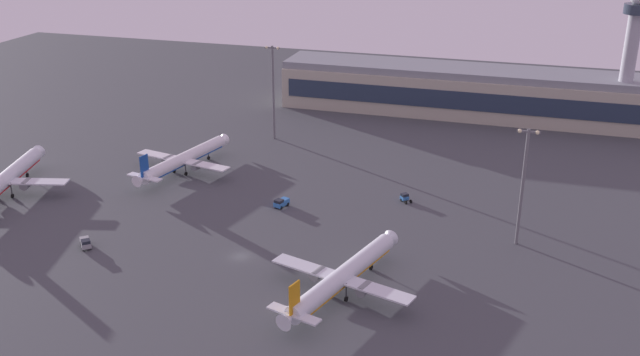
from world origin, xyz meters
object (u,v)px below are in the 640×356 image
Objects in this scene: airplane_terminal_side at (342,277)px; airplane_near_gate at (5,180)px; pushback_tug at (405,197)px; control_tower at (631,50)px; apron_light_central at (523,180)px; baggage_tractor at (85,243)px; maintenance_van at (281,203)px; airplane_taxiway_distant at (183,159)px; apron_light_west at (273,87)px.

airplane_near_gate is at bearing -176.70° from airplane_terminal_side.
pushback_tug is at bearing 102.47° from airplane_terminal_side.
airplane_near_gate is at bearing -146.21° from control_tower.
airplane_terminal_side is at bearing -134.30° from apron_light_central.
control_tower reaches higher than airplane_terminal_side.
control_tower is 13.25× the size of pushback_tug.
baggage_tractor is 96.57m from apron_light_central.
airplane_taxiway_distant is at bearing -4.18° from maintenance_van.
control_tower is at bearing 81.13° from airplane_terminal_side.
airplane_terminal_side is at bearing -115.13° from control_tower.
apron_light_central reaches higher than airplane_near_gate.
airplane_taxiway_distant is at bearing 156.19° from airplane_terminal_side.
pushback_tug is 0.13× the size of apron_light_central.
airplane_taxiway_distant is 47.85m from baggage_tractor.
airplane_near_gate is at bearing -70.16° from baggage_tractor.
baggage_tractor is at bearing -166.00° from airplane_terminal_side.
baggage_tractor reaches higher than pushback_tug.
airplane_taxiway_distant is (-59.58, 50.12, -0.09)m from airplane_terminal_side.
apron_light_central is (56.93, -3.45, 14.12)m from maintenance_van.
airplane_near_gate is (-95.90, 22.07, 0.27)m from airplane_terminal_side.
control_tower reaches higher than airplane_near_gate.
maintenance_van is at bearing 176.53° from apron_light_central.
baggage_tractor is 77.49m from pushback_tug.
control_tower is 187.66m from airplane_near_gate.
control_tower is 1.20× the size of airplane_taxiway_distant.
pushback_tug is (28.69, 12.48, -0.11)m from maintenance_van.
control_tower is 142.39m from airplane_taxiway_distant.
airplane_terminal_side is at bearing -61.70° from apron_light_west.
apron_light_west is (50.25, 62.74, 12.52)m from airplane_near_gate.
baggage_tractor is at bearing -161.78° from apron_light_central.
maintenance_van is 55.32m from apron_light_west.
baggage_tractor is 47.47m from maintenance_van.
airplane_taxiway_distant is 39.54m from apron_light_west.
baggage_tractor is at bearing -77.93° from airplane_taxiway_distant.
baggage_tractor is at bearing 172.81° from pushback_tug.
baggage_tractor is at bearing -99.40° from apron_light_west.
pushback_tug is (62.77, -1.97, -2.67)m from airplane_taxiway_distant.
maintenance_van is at bearing -133.17° from control_tower.
apron_light_west reaches higher than baggage_tractor.
apron_light_west is at bearing 134.56° from airplane_terminal_side.
airplane_near_gate reaches higher than pushback_tug.
apron_light_central is 0.91× the size of apron_light_west.
control_tower is 98.07m from apron_light_central.
airplane_terminal_side is 46.45m from apron_light_central.
apron_light_central is at bearing -34.30° from apron_light_west.
apron_light_west is (13.65, 82.47, 15.45)m from baggage_tractor.
maintenance_van is (70.41, 13.59, -2.93)m from airplane_near_gate.
airplane_taxiway_distant reaches higher than maintenance_van.
pushback_tug is at bearing 9.94° from airplane_taxiway_distant.
airplane_near_gate is at bearing -130.58° from airplane_taxiway_distant.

